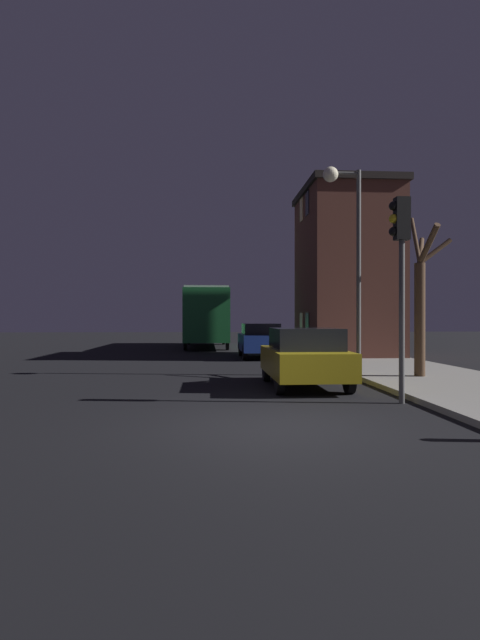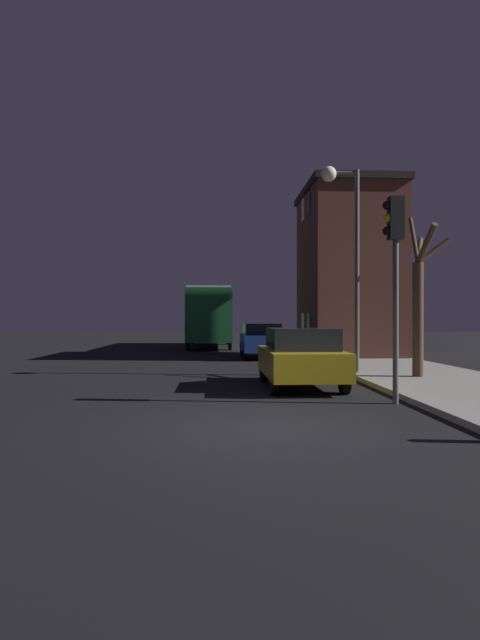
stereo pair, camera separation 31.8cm
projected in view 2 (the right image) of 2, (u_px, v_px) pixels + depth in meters
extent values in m
plane|color=black|center=(266.00, 425.00, 8.37)|extent=(120.00, 120.00, 0.00)
cube|color=brown|center=(348.00, 274.00, 23.51)|extent=(3.98, 5.33, 7.55)
cube|color=black|center=(348.00, 191.00, 23.50)|extent=(4.22, 5.57, 0.30)
cube|color=black|center=(308.00, 325.00, 22.72)|extent=(0.03, 0.70, 1.10)
cube|color=#F2D172|center=(303.00, 324.00, 24.11)|extent=(0.03, 0.70, 1.10)
cube|color=black|center=(308.00, 203.00, 22.71)|extent=(0.03, 0.70, 1.10)
cube|color=#F2D172|center=(303.00, 210.00, 24.10)|extent=(0.03, 0.70, 1.10)
cylinder|color=#4C4C4C|center=(357.00, 271.00, 15.62)|extent=(0.14, 0.14, 6.34)
cylinder|color=#4C4C4C|center=(343.00, 173.00, 15.59)|extent=(0.90, 0.09, 0.09)
sphere|color=#F4EAC6|center=(329.00, 174.00, 15.57)|extent=(0.48, 0.48, 0.48)
cylinder|color=#4C4C4C|center=(396.00, 322.00, 10.48)|extent=(0.12, 0.12, 3.46)
cube|color=black|center=(396.00, 218.00, 10.48)|extent=(0.30, 0.24, 0.90)
sphere|color=black|center=(387.00, 205.00, 10.47)|extent=(0.20, 0.20, 0.20)
sphere|color=yellow|center=(387.00, 218.00, 10.47)|extent=(0.20, 0.20, 0.20)
sphere|color=black|center=(387.00, 231.00, 10.47)|extent=(0.20, 0.20, 0.20)
cylinder|color=#473323|center=(418.00, 320.00, 14.39)|extent=(0.31, 0.31, 3.28)
cylinder|color=#473323|center=(414.00, 240.00, 14.81)|extent=(0.25, 0.97, 1.52)
cylinder|color=#473323|center=(419.00, 250.00, 14.92)|extent=(0.69, 1.18, 0.97)
cylinder|color=#473323|center=(426.00, 244.00, 13.89)|extent=(0.23, 1.12, 1.06)
cylinder|color=#473323|center=(433.00, 251.00, 14.42)|extent=(1.01, 0.15, 0.79)
cube|color=#1E6B33|center=(210.00, 316.00, 31.81)|extent=(2.59, 9.70, 3.04)
cube|color=black|center=(210.00, 307.00, 31.80)|extent=(2.61, 8.93, 1.09)
cube|color=#B2B2B2|center=(210.00, 291.00, 31.80)|extent=(2.46, 9.22, 0.12)
cylinder|color=black|center=(227.00, 338.00, 35.02)|extent=(0.18, 0.96, 0.96)
cylinder|color=black|center=(193.00, 338.00, 34.90)|extent=(0.18, 0.96, 0.96)
cylinder|color=black|center=(230.00, 342.00, 28.72)|extent=(0.18, 0.96, 0.96)
cylinder|color=black|center=(188.00, 342.00, 28.60)|extent=(0.18, 0.96, 0.96)
cube|color=olive|center=(300.00, 362.00, 13.09)|extent=(1.87, 3.93, 0.68)
cube|color=black|center=(301.00, 339.00, 12.89)|extent=(1.64, 2.04, 0.55)
cylinder|color=black|center=(321.00, 370.00, 14.40)|extent=(0.18, 0.64, 0.64)
cylinder|color=black|center=(263.00, 370.00, 14.32)|extent=(0.18, 0.64, 0.64)
cylinder|color=black|center=(344.00, 381.00, 11.86)|extent=(0.18, 0.64, 0.64)
cylinder|color=black|center=(274.00, 381.00, 11.77)|extent=(0.18, 0.64, 0.64)
cube|color=navy|center=(261.00, 342.00, 22.90)|extent=(1.80, 4.03, 0.74)
cube|color=black|center=(262.00, 329.00, 22.70)|extent=(1.58, 2.10, 0.50)
cylinder|color=black|center=(275.00, 349.00, 24.25)|extent=(0.18, 0.69, 0.69)
cylinder|color=black|center=(242.00, 349.00, 24.16)|extent=(0.18, 0.69, 0.69)
cylinder|color=black|center=(283.00, 352.00, 21.63)|extent=(0.18, 0.69, 0.69)
cylinder|color=black|center=(246.00, 352.00, 21.55)|extent=(0.18, 0.69, 0.69)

